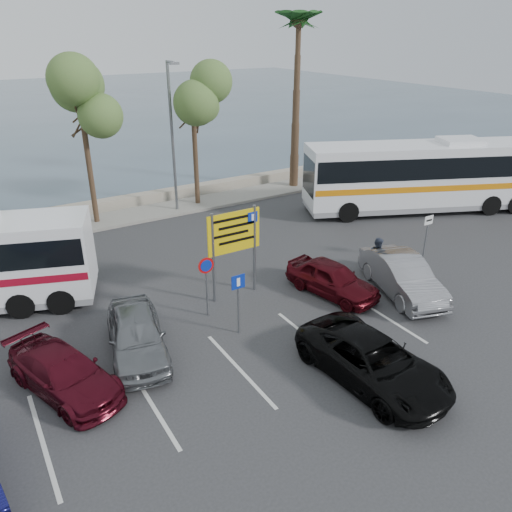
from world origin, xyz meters
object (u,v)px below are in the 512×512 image
street_lamp_right (172,131)px  coach_bus_right (422,178)px  suv_black (373,361)px  direction_sign (234,239)px  pedestrian_far (377,256)px  car_silver_a (136,335)px  car_red (332,279)px  car_maroon (64,373)px  car_silver_b (402,276)px

street_lamp_right → coach_bus_right: street_lamp_right is taller
suv_black → street_lamp_right: bearing=83.1°
direction_sign → pedestrian_far: direction_sign is taller
street_lamp_right → suv_black: 17.49m
street_lamp_right → direction_sign: street_lamp_right is taller
car_silver_a → car_red: car_silver_a is taller
car_maroon → pedestrian_far: 13.10m
street_lamp_right → car_red: size_ratio=2.03×
street_lamp_right → pedestrian_far: street_lamp_right is taller
suv_black → car_silver_b: bearing=32.1°
direction_sign → coach_bus_right: (14.00, 3.30, -0.53)m
suv_black → coach_bus_right: bearing=34.1°
street_lamp_right → suv_black: size_ratio=1.60×
coach_bus_right → car_maroon: bearing=-164.8°
direction_sign → car_silver_a: 5.22m
car_red → pedestrian_far: bearing=-3.8°
car_maroon → car_silver_b: bearing=-23.7°
suv_black → car_silver_b: 5.89m
coach_bus_right → direction_sign: bearing=-166.7°
coach_bus_right → pedestrian_far: 9.34m
street_lamp_right → car_maroon: street_lamp_right is taller
street_lamp_right → direction_sign: size_ratio=2.23×
coach_bus_right → pedestrian_far: (-7.93, -4.83, -1.06)m
car_red → car_silver_b: car_silver_b is taller
car_silver_a → street_lamp_right: bearing=73.9°
car_red → pedestrian_far: (2.75, 0.38, 0.17)m
car_red → car_silver_b: size_ratio=0.85×
suv_black → pedestrian_far: (5.15, 5.17, 0.15)m
car_maroon → pedestrian_far: bearing=-15.9°
coach_bus_right → car_silver_a: coach_bus_right is taller
car_maroon → car_red: bearing=-17.0°
car_maroon → suv_black: size_ratio=0.84×
street_lamp_right → car_red: (1.33, -12.23, -3.93)m
suv_black → pedestrian_far: size_ratio=2.96×
coach_bus_right → pedestrian_far: coach_bus_right is taller
direction_sign → car_maroon: direction_sign is taller
street_lamp_right → coach_bus_right: (12.00, -7.02, -2.70)m
suv_black → direction_sign: bearing=94.6°
direction_sign → car_red: 4.21m
car_maroon → suv_black: bearing=-48.2°
direction_sign → suv_black: (0.92, -6.70, -1.74)m
street_lamp_right → car_silver_b: (3.73, -13.61, -3.84)m
coach_bus_right → car_maroon: 21.80m
car_red → pedestrian_far: size_ratio=2.34×
suv_black → car_red: bearing=60.1°
car_silver_a → pedestrian_far: 10.68m
coach_bus_right → car_red: bearing=-154.0°
car_red → suv_black: suv_black is taller
car_silver_a → suv_black: size_ratio=0.86×
car_silver_a → car_red: size_ratio=1.09×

